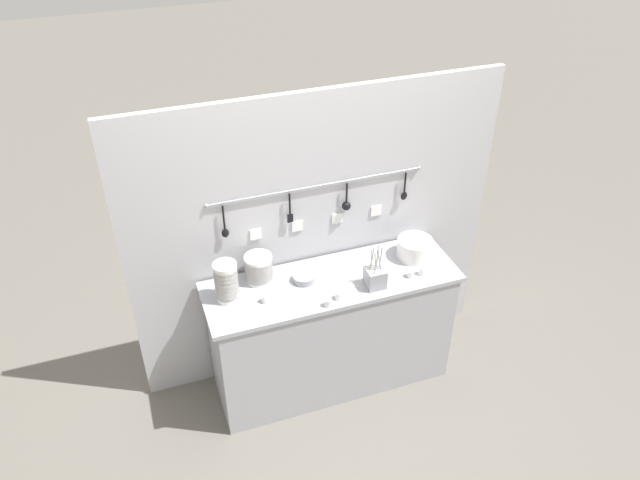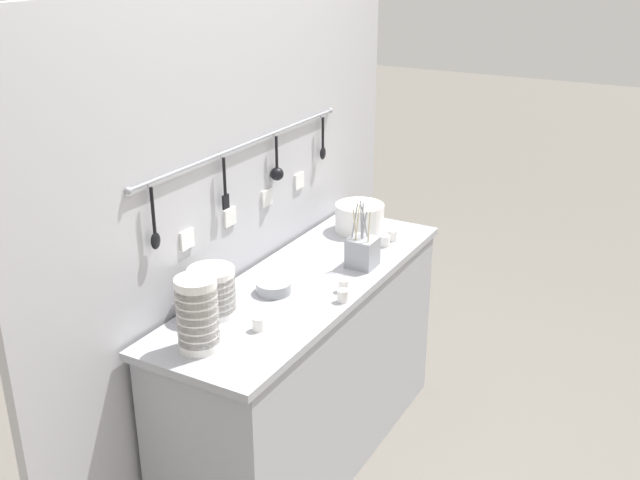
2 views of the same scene
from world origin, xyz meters
name	(u,v)px [view 1 (image 1 of 2)]	position (x,y,z in m)	size (l,w,h in m)	color
ground_plane	(331,377)	(0.00, 0.00, 0.00)	(20.00, 20.00, 0.00)	#666059
counter	(331,331)	(0.00, 0.00, 0.43)	(1.59, 0.51, 0.86)	#9EA0A8
back_wall	(316,237)	(0.00, 0.29, 0.99)	(2.39, 0.09, 1.98)	#B2B2B7
bowl_stack_short_front	(259,268)	(-0.42, 0.15, 0.95)	(0.17, 0.17, 0.18)	white
bowl_stack_wide_centre	(226,282)	(-0.64, 0.04, 0.99)	(0.14, 0.14, 0.26)	white
plate_stack	(415,248)	(0.59, 0.06, 0.92)	(0.23, 0.23, 0.13)	white
steel_mixing_bowl	(304,278)	(-0.16, 0.05, 0.88)	(0.14, 0.14, 0.04)	#93969E
cutlery_caddy	(375,277)	(0.23, -0.14, 0.93)	(0.11, 0.11, 0.28)	#93969E
cup_centre	(328,303)	(-0.10, -0.22, 0.88)	(0.04, 0.04, 0.05)	white
cup_edge_far	(422,271)	(0.55, -0.13, 0.88)	(0.04, 0.04, 0.05)	white
cup_edge_near	(410,274)	(0.47, -0.13, 0.88)	(0.04, 0.04, 0.05)	white
cup_front_left	(265,299)	(-0.44, -0.06, 0.88)	(0.04, 0.04, 0.05)	white
cup_back_right	(339,296)	(-0.02, -0.18, 0.88)	(0.04, 0.04, 0.05)	white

